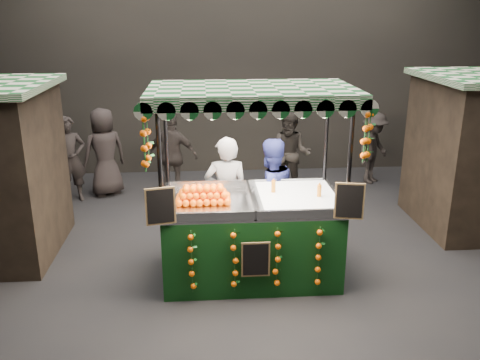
{
  "coord_description": "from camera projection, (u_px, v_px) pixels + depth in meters",
  "views": [
    {
      "loc": [
        -0.72,
        -6.48,
        3.55
      ],
      "look_at": [
        -0.2,
        0.51,
        1.24
      ],
      "focal_mm": 38.36,
      "sensor_mm": 36.0,
      "label": 1
    }
  ],
  "objects": [
    {
      "name": "ground",
      "position": [
        257.0,
        273.0,
        7.3
      ],
      "size": [
        12.0,
        12.0,
        0.0
      ],
      "primitive_type": "plane",
      "color": "black",
      "rests_on": "ground"
    },
    {
      "name": "market_hall",
      "position": [
        260.0,
        26.0,
        6.24
      ],
      "size": [
        12.1,
        10.1,
        5.05
      ],
      "color": "black",
      "rests_on": "ground"
    },
    {
      "name": "juice_stall",
      "position": [
        252.0,
        222.0,
        6.97
      ],
      "size": [
        2.73,
        1.6,
        2.64
      ],
      "color": "black",
      "rests_on": "ground"
    },
    {
      "name": "vendor_grey",
      "position": [
        226.0,
        196.0,
        7.71
      ],
      "size": [
        0.67,
        0.44,
        1.82
      ],
      "rotation": [
        0.0,
        0.0,
        3.13
      ],
      "color": "slate",
      "rests_on": "ground"
    },
    {
      "name": "vendor_blue",
      "position": [
        270.0,
        195.0,
        7.82
      ],
      "size": [
        1.05,
        0.94,
        1.76
      ],
      "rotation": [
        0.0,
        0.0,
        3.53
      ],
      "color": "navy",
      "rests_on": "ground"
    },
    {
      "name": "shopper_0",
      "position": [
        70.0,
        159.0,
        9.86
      ],
      "size": [
        0.72,
        0.61,
        1.68
      ],
      "rotation": [
        0.0,
        0.0,
        0.41
      ],
      "color": "black",
      "rests_on": "ground"
    },
    {
      "name": "shopper_1",
      "position": [
        290.0,
        154.0,
        10.16
      ],
      "size": [
        0.99,
        0.89,
        1.7
      ],
      "rotation": [
        0.0,
        0.0,
        -0.35
      ],
      "color": "black",
      "rests_on": "ground"
    },
    {
      "name": "shopper_2",
      "position": [
        173.0,
        156.0,
        10.07
      ],
      "size": [
        1.06,
        0.64,
        1.7
      ],
      "rotation": [
        0.0,
        0.0,
        2.9
      ],
      "color": "#2E2825",
      "rests_on": "ground"
    },
    {
      "name": "shopper_3",
      "position": [
        374.0,
        148.0,
        10.96
      ],
      "size": [
        1.11,
        1.09,
        1.53
      ],
      "rotation": [
        0.0,
        0.0,
        0.75
      ],
      "color": "black",
      "rests_on": "ground"
    },
    {
      "name": "shopper_4",
      "position": [
        104.0,
        152.0,
        10.19
      ],
      "size": [
        1.03,
        0.93,
        1.77
      ],
      "rotation": [
        0.0,
        0.0,
        3.69
      ],
      "color": "#282221",
      "rests_on": "ground"
    },
    {
      "name": "shopper_5",
      "position": [
        473.0,
        158.0,
        9.93
      ],
      "size": [
        1.54,
        1.36,
        1.69
      ],
      "rotation": [
        0.0,
        0.0,
        2.48
      ],
      "color": "black",
      "rests_on": "ground"
    }
  ]
}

